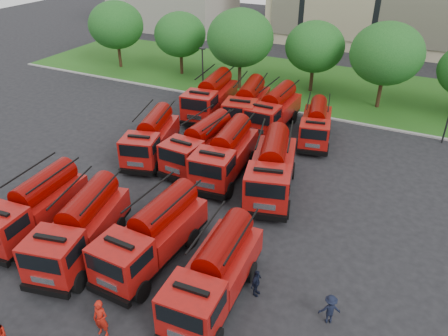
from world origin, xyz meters
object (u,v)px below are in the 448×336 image
(firefighter_5, at_px, (261,199))
(fire_truck_4, at_px, (151,137))
(fire_truck_6, at_px, (226,153))
(firefighter_4, at_px, (144,171))
(firefighter_2, at_px, (256,294))
(fire_truck_5, at_px, (200,144))
(fire_truck_3, at_px, (215,273))
(fire_truck_7, at_px, (272,168))
(fire_truck_9, at_px, (247,104))
(firefighter_0, at_px, (104,334))
(fire_truck_10, at_px, (274,110))
(fire_truck_0, at_px, (34,206))
(fire_truck_8, at_px, (211,97))
(firefighter_3, at_px, (328,321))
(fire_truck_1, at_px, (81,227))
(fire_truck_11, at_px, (316,124))
(fire_truck_2, at_px, (153,234))

(firefighter_5, bearing_deg, fire_truck_4, 21.92)
(fire_truck_6, bearing_deg, firefighter_4, -164.68)
(fire_truck_4, height_order, firefighter_2, fire_truck_4)
(fire_truck_5, bearing_deg, fire_truck_3, -54.55)
(firefighter_2, bearing_deg, fire_truck_7, 23.93)
(fire_truck_3, relative_size, fire_truck_9, 0.92)
(fire_truck_3, bearing_deg, firefighter_0, -134.01)
(fire_truck_7, bearing_deg, firefighter_4, 174.81)
(fire_truck_10, bearing_deg, fire_truck_6, -90.11)
(fire_truck_0, distance_m, firefighter_2, 13.47)
(fire_truck_7, distance_m, fire_truck_9, 11.24)
(firefighter_4, relative_size, firefighter_5, 0.91)
(fire_truck_8, distance_m, firefighter_4, 11.29)
(firefighter_3, bearing_deg, fire_truck_8, -77.22)
(fire_truck_4, bearing_deg, fire_truck_6, -15.57)
(fire_truck_8, relative_size, firefighter_2, 5.41)
(firefighter_0, bearing_deg, fire_truck_4, 112.63)
(fire_truck_10, bearing_deg, fire_truck_0, -109.50)
(fire_truck_0, bearing_deg, fire_truck_1, -10.63)
(fire_truck_8, bearing_deg, firefighter_0, -79.79)
(fire_truck_10, bearing_deg, fire_truck_1, -98.84)
(fire_truck_0, distance_m, fire_truck_9, 19.94)
(fire_truck_3, relative_size, fire_truck_6, 0.94)
(fire_truck_3, distance_m, fire_truck_4, 15.18)
(fire_truck_0, relative_size, fire_truck_10, 0.97)
(fire_truck_4, height_order, fire_truck_11, fire_truck_4)
(fire_truck_6, xyz_separation_m, fire_truck_7, (3.62, -0.57, 0.07))
(firefighter_3, distance_m, firefighter_4, 17.07)
(fire_truck_3, distance_m, fire_truck_8, 22.30)
(fire_truck_1, distance_m, firefighter_3, 13.28)
(fire_truck_3, xyz_separation_m, firefighter_3, (5.21, 1.04, -1.62))
(fire_truck_1, relative_size, firefighter_2, 5.12)
(fire_truck_7, height_order, fire_truck_11, fire_truck_7)
(fire_truck_6, relative_size, firefighter_4, 4.99)
(fire_truck_6, relative_size, fire_truck_9, 0.98)
(fire_truck_0, xyz_separation_m, firefighter_3, (16.91, 0.83, -1.61))
(firefighter_3, relative_size, firefighter_4, 1.00)
(fire_truck_4, xyz_separation_m, fire_truck_9, (3.88, 8.96, 0.11))
(fire_truck_3, relative_size, fire_truck_11, 1.07)
(fire_truck_0, distance_m, firefighter_4, 8.58)
(fire_truck_5, height_order, fire_truck_9, fire_truck_9)
(fire_truck_4, distance_m, firefighter_3, 18.76)
(firefighter_2, bearing_deg, fire_truck_4, 59.89)
(fire_truck_1, distance_m, fire_truck_5, 11.44)
(fire_truck_5, relative_size, fire_truck_9, 0.93)
(fire_truck_5, distance_m, firefighter_5, 6.41)
(fire_truck_2, relative_size, fire_truck_3, 1.02)
(fire_truck_2, height_order, fire_truck_7, fire_truck_7)
(fire_truck_5, relative_size, fire_truck_6, 0.95)
(fire_truck_11, bearing_deg, fire_truck_4, -154.16)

